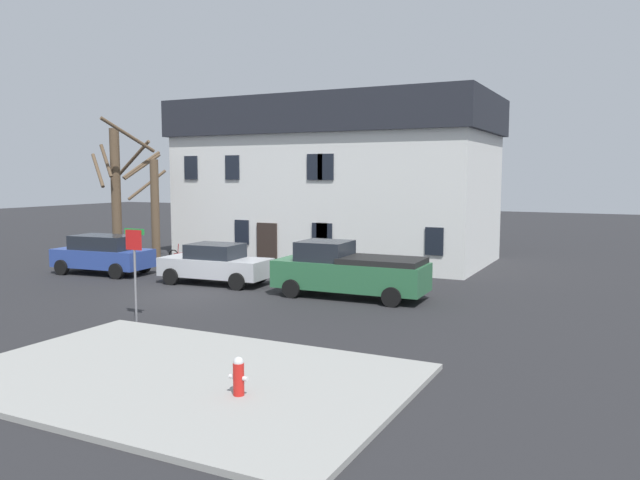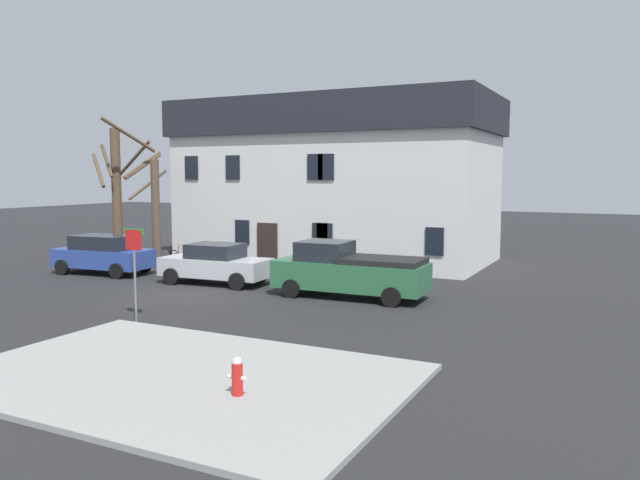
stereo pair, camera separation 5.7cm
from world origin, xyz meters
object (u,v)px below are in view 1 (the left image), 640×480
(tree_bare_near, at_px, (117,190))
(fire_hydrant, at_px, (239,375))
(bicycle_leaning, at_px, (181,257))
(building_main, at_px, (336,179))
(car_silver_sedan, at_px, (215,264))
(pickup_truck_green, at_px, (349,271))
(tree_bare_mid, at_px, (154,206))
(street_sign_pole, at_px, (134,257))
(car_blue_wagon, at_px, (103,254))

(tree_bare_near, relative_size, fire_hydrant, 9.25)
(tree_bare_near, bearing_deg, bicycle_leaning, 13.62)
(building_main, bearing_deg, car_silver_sedan, -96.61)
(pickup_truck_green, distance_m, fire_hydrant, 10.85)
(tree_bare_near, xyz_separation_m, pickup_truck_green, (14.16, -3.10, -2.72))
(building_main, bearing_deg, fire_hydrant, -69.98)
(tree_bare_mid, relative_size, street_sign_pole, 1.99)
(tree_bare_near, relative_size, car_silver_sedan, 1.55)
(building_main, bearing_deg, bicycle_leaning, -137.04)
(tree_bare_mid, relative_size, bicycle_leaning, 3.24)
(car_silver_sedan, bearing_deg, pickup_truck_green, -1.38)
(street_sign_pole, bearing_deg, tree_bare_near, 136.41)
(tree_bare_mid, xyz_separation_m, pickup_truck_green, (12.20, -3.56, -1.91))
(car_silver_sedan, bearing_deg, street_sign_pole, -74.65)
(pickup_truck_green, relative_size, street_sign_pole, 1.99)
(tree_bare_near, xyz_separation_m, fire_hydrant, (16.50, -13.68, -3.18))
(tree_bare_near, distance_m, street_sign_pole, 13.83)
(tree_bare_near, distance_m, pickup_truck_green, 14.75)
(tree_bare_mid, bearing_deg, tree_bare_near, -166.68)
(building_main, distance_m, fire_hydrant, 21.57)
(building_main, relative_size, tree_bare_mid, 2.86)
(tree_bare_mid, distance_m, pickup_truck_green, 12.85)
(car_silver_sedan, height_order, bicycle_leaning, car_silver_sedan)
(car_blue_wagon, xyz_separation_m, bicycle_leaning, (1.23, 3.91, -0.54))
(car_silver_sedan, xyz_separation_m, bicycle_leaning, (-4.81, 3.76, -0.46))
(car_silver_sedan, relative_size, street_sign_pole, 1.63)
(car_blue_wagon, bearing_deg, fire_hydrant, -36.35)
(car_silver_sedan, xyz_separation_m, street_sign_pole, (1.79, -6.51, 1.16))
(car_blue_wagon, distance_m, car_silver_sedan, 6.04)
(building_main, xyz_separation_m, car_blue_wagon, (-7.11, -9.38, -3.29))
(street_sign_pole, bearing_deg, car_blue_wagon, 140.87)
(building_main, xyz_separation_m, fire_hydrant, (7.27, -19.97, -3.68))
(building_main, bearing_deg, car_blue_wagon, -127.16)
(pickup_truck_green, relative_size, bicycle_leaning, 3.23)
(tree_bare_near, bearing_deg, tree_bare_mid, 13.32)
(tree_bare_mid, bearing_deg, street_sign_pole, -51.21)
(tree_bare_near, height_order, car_blue_wagon, tree_bare_near)
(car_blue_wagon, bearing_deg, bicycle_leaning, 72.53)
(building_main, height_order, bicycle_leaning, building_main)
(tree_bare_mid, relative_size, pickup_truck_green, 1.00)
(building_main, relative_size, bicycle_leaning, 9.26)
(street_sign_pole, height_order, bicycle_leaning, street_sign_pole)
(pickup_truck_green, xyz_separation_m, fire_hydrant, (2.34, -10.59, -0.45))
(car_blue_wagon, height_order, street_sign_pole, street_sign_pole)
(tree_bare_near, distance_m, fire_hydrant, 21.67)
(tree_bare_mid, distance_m, bicycle_leaning, 2.89)
(car_silver_sedan, xyz_separation_m, fire_hydrant, (8.35, -10.73, -0.31))
(car_blue_wagon, bearing_deg, car_silver_sedan, 1.36)
(fire_hydrant, xyz_separation_m, street_sign_pole, (-6.56, 4.22, 1.46))
(building_main, relative_size, tree_bare_near, 2.26)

